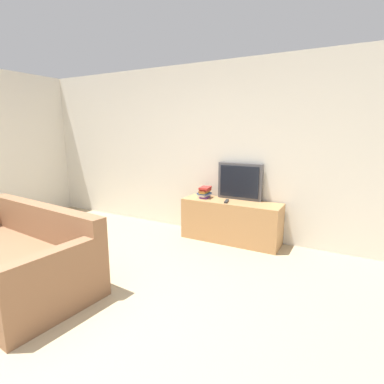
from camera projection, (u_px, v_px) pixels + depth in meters
The scene contains 7 objects.
ground_plane at pixel (18, 332), 2.44m from camera, with size 14.00×14.00×0.00m, color tan.
wall_back at pixel (194, 150), 4.78m from camera, with size 9.00×0.06×2.60m.
tv_stand at pixel (231, 221), 4.39m from camera, with size 1.44×0.44×0.60m.
television at pixel (240, 181), 4.40m from camera, with size 0.66×0.09×0.54m.
couch at pixel (12, 261), 3.11m from camera, with size 2.04×1.16×0.80m.
book_stack at pixel (205, 192), 4.52m from camera, with size 0.18×0.24×0.17m.
remote_on_stand at pixel (227, 201), 4.27m from camera, with size 0.08×0.19×0.02m.
Camera 1 is at (2.28, -1.21, 1.62)m, focal length 28.00 mm.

